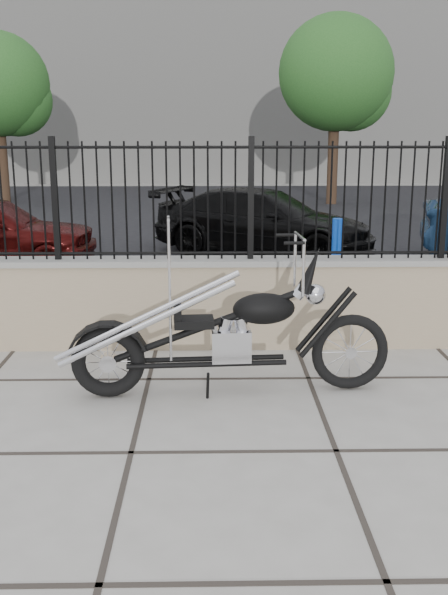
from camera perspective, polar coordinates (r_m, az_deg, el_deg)
ground_plane at (r=5.23m, az=-7.63°, el=-12.51°), size 90.00×90.00×0.00m
parking_lot at (r=17.31m, az=-3.04°, el=6.29°), size 30.00×30.00×0.00m
retaining_wall at (r=7.40m, az=-5.62°, el=-0.47°), size 14.00×0.36×0.96m
iron_fence at (r=7.21m, az=-5.82°, el=7.87°), size 14.00×0.08×1.20m
background_building at (r=31.19m, az=-2.26°, el=17.09°), size 22.00×6.00×8.00m
chopper_motorcycle at (r=5.99m, az=0.05°, el=-0.69°), size 2.70×0.64×1.60m
car_black at (r=12.79m, az=3.29°, el=6.21°), size 4.39×3.27×1.18m
bollard_b at (r=9.44m, az=9.17°, el=3.05°), size 0.15×0.15×1.11m
tree_right at (r=21.27m, az=9.18°, el=18.12°), size 3.30×3.30×5.58m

